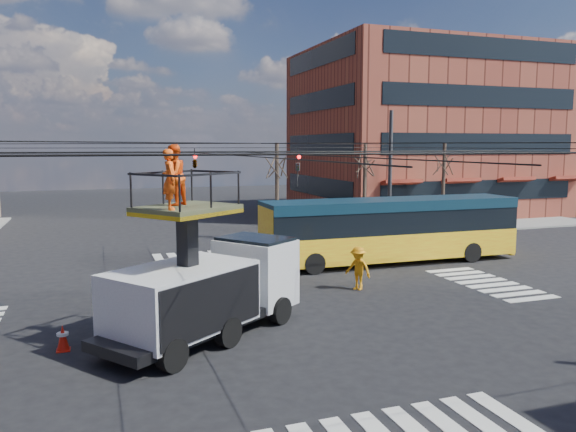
# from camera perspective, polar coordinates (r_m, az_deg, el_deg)

# --- Properties ---
(ground) EXTENTS (120.00, 120.00, 0.00)m
(ground) POSITION_cam_1_polar(r_m,az_deg,el_deg) (20.91, -2.69, -9.01)
(ground) COLOR black
(ground) RESTS_ON ground
(sidewalk_ne) EXTENTS (18.00, 18.00, 0.12)m
(sidewalk_ne) POSITION_cam_1_polar(r_m,az_deg,el_deg) (48.64, 14.25, 0.14)
(sidewalk_ne) COLOR slate
(sidewalk_ne) RESTS_ON ground
(crosswalks) EXTENTS (22.40, 22.40, 0.02)m
(crosswalks) POSITION_cam_1_polar(r_m,az_deg,el_deg) (20.90, -2.69, -8.98)
(crosswalks) COLOR silver
(crosswalks) RESTS_ON ground
(building_ne) EXTENTS (20.06, 16.06, 14.00)m
(building_ne) POSITION_cam_1_polar(r_m,az_deg,el_deg) (51.34, 13.57, 8.28)
(building_ne) COLOR brown
(building_ne) RESTS_ON ground
(overhead_network) EXTENTS (24.24, 24.24, 8.00)m
(overhead_network) POSITION_cam_1_polar(r_m,az_deg,el_deg) (20.51, -3.27, 2.87)
(overhead_network) COLOR #2D2D30
(overhead_network) RESTS_ON ground
(tree_a) EXTENTS (2.00, 2.00, 6.00)m
(tree_a) POSITION_cam_1_polar(r_m,az_deg,el_deg) (34.48, -1.13, 5.18)
(tree_a) COLOR #382B21
(tree_a) RESTS_ON ground
(tree_b) EXTENTS (2.00, 2.00, 6.00)m
(tree_b) POSITION_cam_1_polar(r_m,az_deg,el_deg) (36.78, 7.83, 5.24)
(tree_b) COLOR #382B21
(tree_b) RESTS_ON ground
(tree_c) EXTENTS (2.00, 2.00, 6.00)m
(tree_c) POSITION_cam_1_polar(r_m,az_deg,el_deg) (39.86, 15.57, 5.18)
(tree_c) COLOR #382B21
(tree_c) RESTS_ON ground
(utility_truck) EXTENTS (7.01, 5.99, 5.86)m
(utility_truck) POSITION_cam_1_polar(r_m,az_deg,el_deg) (17.33, -8.24, -5.73)
(utility_truck) COLOR black
(utility_truck) RESTS_ON ground
(city_bus) EXTENTS (13.11, 2.75, 3.20)m
(city_bus) POSITION_cam_1_polar(r_m,az_deg,el_deg) (28.35, 10.43, -1.26)
(city_bus) COLOR orange
(city_bus) RESTS_ON ground
(traffic_cone) EXTENTS (0.36, 0.36, 0.76)m
(traffic_cone) POSITION_cam_1_polar(r_m,az_deg,el_deg) (17.58, -21.90, -11.39)
(traffic_cone) COLOR red
(traffic_cone) RESTS_ON ground
(worker_ground) EXTENTS (0.76, 1.21, 1.91)m
(worker_ground) POSITION_cam_1_polar(r_m,az_deg,el_deg) (18.06, -14.63, -8.69)
(worker_ground) COLOR orange
(worker_ground) RESTS_ON ground
(flagger) EXTENTS (1.16, 1.32, 1.77)m
(flagger) POSITION_cam_1_polar(r_m,az_deg,el_deg) (22.99, 7.13, -5.29)
(flagger) COLOR #FE9A10
(flagger) RESTS_ON ground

